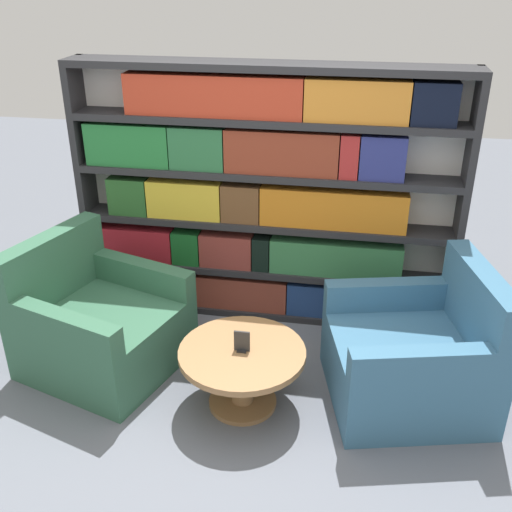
{
  "coord_description": "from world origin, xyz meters",
  "views": [
    {
      "loc": [
        0.63,
        -2.64,
        2.52
      ],
      "look_at": [
        0.04,
        0.75,
        0.8
      ],
      "focal_mm": 42.0,
      "sensor_mm": 36.0,
      "label": 1
    }
  ],
  "objects": [
    {
      "name": "bookshelf",
      "position": [
        -0.02,
        1.41,
        0.94
      ],
      "size": [
        2.79,
        0.3,
        1.91
      ],
      "color": "silver",
      "rests_on": "ground_plane"
    },
    {
      "name": "ground_plane",
      "position": [
        0.0,
        0.0,
        0.0
      ],
      "size": [
        14.0,
        14.0,
        0.0
      ],
      "primitive_type": "plane",
      "color": "slate"
    },
    {
      "name": "armchair_left",
      "position": [
        -1.0,
        0.53,
        0.3
      ],
      "size": [
        1.15,
        1.12,
        0.89
      ],
      "rotation": [
        0.0,
        0.0,
        1.26
      ],
      "color": "#336047",
      "rests_on": "ground_plane"
    },
    {
      "name": "coffee_table",
      "position": [
        0.04,
        0.27,
        0.29
      ],
      "size": [
        0.77,
        0.77,
        0.41
      ],
      "color": "olive",
      "rests_on": "ground_plane"
    },
    {
      "name": "armchair_right",
      "position": [
        1.08,
        0.52,
        0.3
      ],
      "size": [
        1.11,
        1.08,
        0.89
      ],
      "rotation": [
        0.0,
        0.0,
        -1.33
      ],
      "color": "#386684",
      "rests_on": "ground_plane"
    },
    {
      "name": "table_sign",
      "position": [
        0.04,
        0.27,
        0.46
      ],
      "size": [
        0.1,
        0.06,
        0.13
      ],
      "color": "black",
      "rests_on": "coffee_table"
    }
  ]
}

